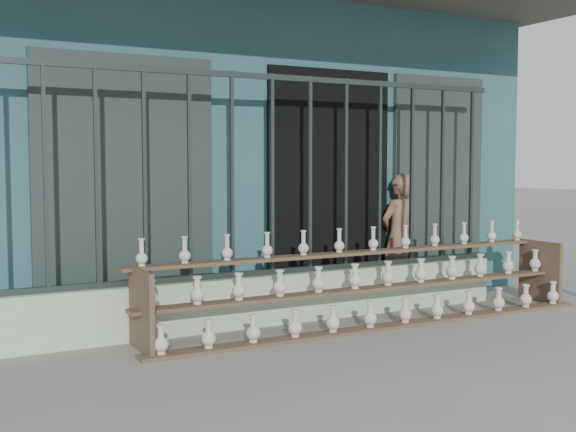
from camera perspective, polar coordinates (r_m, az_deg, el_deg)
name	(u,v)px	position (r m, az deg, el deg)	size (l,w,h in m)	color
ground	(351,357)	(5.54, 5.00, -11.04)	(60.00, 60.00, 0.00)	slate
workshop_building	(166,150)	(9.18, -9.62, 5.16)	(7.40, 6.60, 3.21)	#285154
parapet_wall	(272,299)	(6.59, -1.25, -6.57)	(5.00, 0.20, 0.45)	#B1C4A8
security_fence	(272,175)	(6.47, -1.26, 3.25)	(5.00, 0.04, 1.80)	#283330
shelf_rack	(372,284)	(6.63, 6.69, -5.34)	(4.50, 0.68, 0.85)	brown
elderly_woman	(399,237)	(7.71, 8.76, -1.68)	(0.49, 0.32, 1.35)	brown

